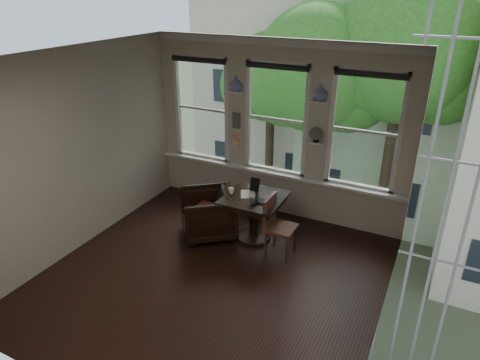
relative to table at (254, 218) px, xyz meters
The scene contains 25 objects.
ground 1.23m from the table, 94.38° to the right, with size 4.50×4.50×0.00m, color black.
ceiling 2.88m from the table, 94.38° to the right, with size 4.50×4.50×0.00m, color silver.
wall_back 1.56m from the table, 94.75° to the left, with size 4.50×4.50×0.00m, color beige.
wall_front 3.60m from the table, 91.50° to the right, with size 4.50×4.50×0.00m, color beige.
wall_left 2.85m from the table, 153.41° to the right, with size 4.50×4.50×0.00m, color beige.
wall_right 2.70m from the table, 28.46° to the right, with size 4.50×4.50×0.00m, color beige.
window_left 2.30m from the table, 144.98° to the left, with size 1.10×0.12×1.90m, color white, non-canonical shape.
window_center 1.71m from the table, 94.75° to the left, with size 1.10×0.12×1.90m, color white, non-canonical shape.
window_right 2.18m from the table, 38.42° to the left, with size 1.10×0.12×1.90m, color white, non-canonical shape.
shelf_left 2.14m from the table, 129.77° to the left, with size 0.26×0.16×0.03m, color white.
shelf_right 2.08m from the table, 57.01° to the left, with size 0.26×0.16×0.03m, color white.
intercom 1.78m from the table, 128.92° to the left, with size 0.14×0.06×0.28m, color #59544F.
sticky_notes 1.57m from the table, 128.79° to the left, with size 0.16×0.01×0.24m, color pink, non-canonical shape.
desk_fan 1.63m from the table, 56.47° to the left, with size 0.20×0.20×0.24m, color #59544F, non-canonical shape.
vase_left 2.26m from the table, 129.77° to the left, with size 0.24×0.24×0.25m, color silver.
vase_right 2.20m from the table, 57.01° to the left, with size 0.24×0.24×0.25m, color silver.
table is the anchor object (origin of this frame).
armchair_left 0.74m from the table, 162.20° to the right, with size 0.82×0.84×0.76m, color black.
cushion_red 0.75m from the table, 162.20° to the right, with size 0.45×0.45×0.06m, color maroon.
side_chair_right 0.59m from the table, 21.55° to the right, with size 0.42×0.42×0.92m, color #3F2216, non-canonical shape.
laptop 0.47m from the table, 43.30° to the right, with size 0.33×0.21×0.03m, color black.
mug 0.56m from the table, behind, with size 0.10×0.10×0.09m, color white.
drinking_glass 0.50m from the table, 68.60° to the right, with size 0.13×0.13×0.10m, color white.
tablet 0.53m from the table, 112.29° to the left, with size 0.16×0.02×0.22m, color black.
papers 0.40m from the table, 162.49° to the left, with size 0.22×0.30×0.00m, color silver.
Camera 1 is at (2.53, -4.22, 3.75)m, focal length 32.00 mm.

